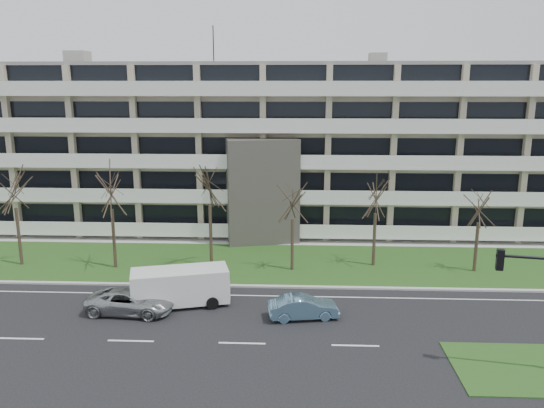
{
  "coord_description": "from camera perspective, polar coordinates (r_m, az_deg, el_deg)",
  "views": [
    {
      "loc": [
        2.72,
        -25.72,
        13.49
      ],
      "look_at": [
        1.16,
        10.0,
        5.34
      ],
      "focal_mm": 35.0,
      "sensor_mm": 36.0,
      "label": 1
    }
  ],
  "objects": [
    {
      "name": "blue_sedan",
      "position": [
        31.71,
        3.39,
        -11.03
      ],
      "size": [
        4.28,
        2.09,
        1.35
      ],
      "primitive_type": "imported",
      "rotation": [
        0.0,
        0.0,
        1.74
      ],
      "color": "#658FB0",
      "rests_on": "ground"
    },
    {
      "name": "tree_2",
      "position": [
        40.12,
        -17.01,
        1.9
      ],
      "size": [
        4.03,
        4.03,
        8.07
      ],
      "color": "#382B21",
      "rests_on": "ground"
    },
    {
      "name": "apartment_building",
      "position": [
        51.45,
        -0.56,
        6.27
      ],
      "size": [
        60.5,
        15.1,
        18.75
      ],
      "color": "#B2A58A",
      "rests_on": "ground"
    },
    {
      "name": "white_van",
      "position": [
        33.67,
        -9.72,
        -8.45
      ],
      "size": [
        6.28,
        3.64,
        2.3
      ],
      "rotation": [
        0.0,
        0.0,
        0.26
      ],
      "color": "white",
      "rests_on": "ground"
    },
    {
      "name": "tree_3",
      "position": [
        38.91,
        -6.76,
        2.47
      ],
      "size": [
        4.21,
        4.21,
        8.42
      ],
      "color": "#382B21",
      "rests_on": "ground"
    },
    {
      "name": "tree_4",
      "position": [
        38.06,
        2.23,
        0.62
      ],
      "size": [
        3.5,
        3.5,
        7.0
      ],
      "color": "#382B21",
      "rests_on": "ground"
    },
    {
      "name": "curb",
      "position": [
        36.4,
        -1.99,
        -8.83
      ],
      "size": [
        90.0,
        0.35,
        0.12
      ],
      "primitive_type": "cube",
      "color": "#B2B2AD",
      "rests_on": "ground"
    },
    {
      "name": "ground",
      "position": [
        29.17,
        -3.24,
        -14.73
      ],
      "size": [
        160.0,
        160.0,
        0.0
      ],
      "primitive_type": "plane",
      "color": "black",
      "rests_on": "ground"
    },
    {
      "name": "silver_pickup",
      "position": [
        33.44,
        -14.99,
        -10.07
      ],
      "size": [
        5.39,
        2.82,
        1.45
      ],
      "primitive_type": "imported",
      "rotation": [
        0.0,
        0.0,
        1.49
      ],
      "color": "#A2A5A9",
      "rests_on": "ground"
    },
    {
      "name": "tree_6",
      "position": [
        40.6,
        21.47,
        0.05
      ],
      "size": [
        3.31,
        3.31,
        6.61
      ],
      "color": "#382B21",
      "rests_on": "ground"
    },
    {
      "name": "tree_5",
      "position": [
        39.7,
        11.16,
        1.21
      ],
      "size": [
        3.64,
        3.64,
        7.29
      ],
      "color": "#382B21",
      "rests_on": "ground"
    },
    {
      "name": "grass_verge",
      "position": [
        41.09,
        -1.44,
        -6.3
      ],
      "size": [
        90.0,
        10.0,
        0.06
      ],
      "primitive_type": "cube",
      "color": "#234F1A",
      "rests_on": "ground"
    },
    {
      "name": "lane_edge_line",
      "position": [
        35.04,
        -2.18,
        -9.81
      ],
      "size": [
        90.0,
        0.12,
        0.01
      ],
      "primitive_type": "cube",
      "color": "white",
      "rests_on": "ground"
    },
    {
      "name": "grass_median",
      "position": [
        29.51,
        25.65,
        -15.66
      ],
      "size": [
        7.0,
        5.0,
        0.06
      ],
      "primitive_type": "cube",
      "color": "#234F1A",
      "rests_on": "ground"
    },
    {
      "name": "sidewalk",
      "position": [
        46.3,
        -0.98,
        -4.06
      ],
      "size": [
        90.0,
        2.0,
        0.08
      ],
      "primitive_type": "cube",
      "color": "#B2B2AD",
      "rests_on": "ground"
    },
    {
      "name": "tree_1",
      "position": [
        43.41,
        -26.06,
        1.85
      ],
      "size": [
        3.99,
        3.99,
        7.97
      ],
      "color": "#382B21",
      "rests_on": "ground"
    }
  ]
}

